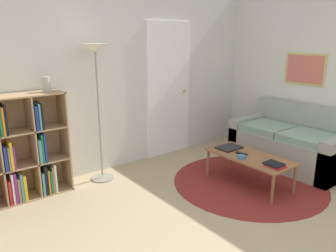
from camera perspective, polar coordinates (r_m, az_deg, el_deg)
The scene contains 13 objects.
ground_plane at distance 3.22m, azimuth 18.49°, elevation -20.02°, with size 14.00×14.00×0.00m, color tan.
wall_back at distance 4.65m, azimuth -7.92°, elevation 8.59°, with size 7.65×0.11×2.60m.
wall_right at distance 5.37m, azimuth 22.27°, elevation 8.62°, with size 0.08×5.61×2.60m.
rug at distance 4.42m, azimuth 13.85°, elevation -9.42°, with size 1.94×1.94×0.01m.
bookshelf at distance 4.06m, azimuth -25.49°, elevation -4.57°, with size 1.12×0.34×1.21m.
floor_lamp at distance 4.12m, azimuth -12.37°, elevation 9.63°, with size 0.31×0.31×1.74m.
couch at distance 5.13m, azimuth 20.68°, elevation -2.96°, with size 0.83×1.59×0.86m.
coffee_table at distance 4.25m, azimuth 14.01°, elevation -5.49°, with size 0.52×1.09×0.38m.
laptop at distance 4.45m, azimuth 10.58°, elevation -3.70°, with size 0.31×0.24×0.02m.
bowl at distance 4.11m, azimuth 12.70°, elevation -5.28°, with size 0.10×0.10×0.04m.
book_stack_on_table at distance 3.96m, azimuth 18.06°, elevation -6.44°, with size 0.17×0.21×0.04m.
remote at distance 4.26m, azimuth 12.67°, elevation -4.69°, with size 0.07×0.15×0.02m.
vase_on_shelf at distance 4.00m, azimuth -20.41°, elevation 6.83°, with size 0.09×0.09×0.17m.
Camera 1 is at (-2.28, -1.36, 1.82)m, focal length 35.00 mm.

